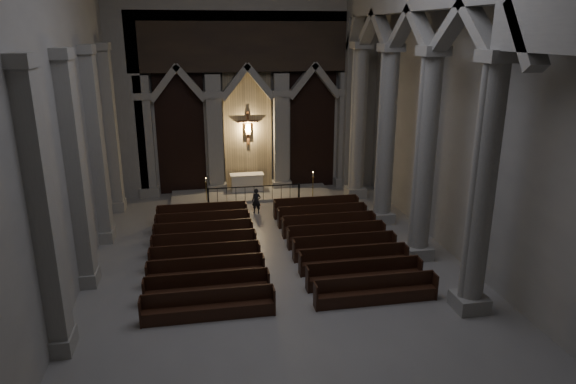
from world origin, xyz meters
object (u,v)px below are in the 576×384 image
object	(u,v)px
candle_stand_right	(313,193)
altar	(247,182)
worshipper	(256,201)
candle_stand_left	(206,196)
pews	(274,249)
altar_rail	(254,191)

from	to	relation	value
candle_stand_right	altar	bearing A→B (deg)	147.63
candle_stand_right	worshipper	xyz separation A→B (m)	(-3.12, -1.32, 0.18)
candle_stand_left	pews	distance (m)	7.53
candle_stand_right	candle_stand_left	bearing A→B (deg)	172.84
candle_stand_left	candle_stand_right	distance (m)	5.52
altar	candle_stand_right	xyz separation A→B (m)	(3.23, -2.05, -0.18)
pews	candle_stand_left	bearing A→B (deg)	108.81
altar_rail	candle_stand_left	xyz separation A→B (m)	(-2.43, 0.47, -0.26)
altar_rail	worshipper	distance (m)	1.54
altar_rail	candle_stand_right	size ratio (longest dim) A/B	3.01
candle_stand_left	worshipper	distance (m)	3.11
candle_stand_left	candle_stand_right	bearing A→B (deg)	-7.16
altar	candle_stand_right	distance (m)	3.83
altar	pews	size ratio (longest dim) A/B	0.19
candle_stand_left	worshipper	bearing A→B (deg)	-40.42
candle_stand_right	worshipper	bearing A→B (deg)	-157.08
worshipper	altar_rail	bearing A→B (deg)	110.58
altar_rail	pews	distance (m)	6.67
altar_rail	pews	world-z (taller)	altar_rail
pews	worshipper	bearing A→B (deg)	90.81
altar_rail	worshipper	world-z (taller)	worshipper
altar_rail	candle_stand_left	distance (m)	2.49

